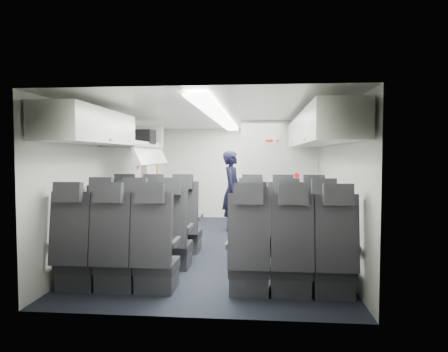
% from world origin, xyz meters
% --- Properties ---
extents(cabin_shell, '(3.41, 6.01, 2.16)m').
position_xyz_m(cabin_shell, '(0.00, 0.00, 1.12)').
color(cabin_shell, black).
rests_on(cabin_shell, ground).
extents(seat_row_front, '(3.33, 0.56, 1.24)m').
position_xyz_m(seat_row_front, '(-0.00, -0.53, 0.40)').
color(seat_row_front, black).
rests_on(seat_row_front, cabin_shell).
extents(seat_row_mid, '(3.33, 0.56, 1.24)m').
position_xyz_m(seat_row_mid, '(-0.00, -1.43, 0.40)').
color(seat_row_mid, black).
rests_on(seat_row_mid, cabin_shell).
extents(seat_row_rear, '(3.33, 0.56, 1.24)m').
position_xyz_m(seat_row_rear, '(-0.00, -2.33, 0.40)').
color(seat_row_rear, black).
rests_on(seat_row_rear, cabin_shell).
extents(overhead_bin_left_rear, '(0.53, 1.80, 0.40)m').
position_xyz_m(overhead_bin_left_rear, '(-1.40, -2.00, 1.86)').
color(overhead_bin_left_rear, white).
rests_on(overhead_bin_left_rear, cabin_shell).
extents(overhead_bin_left_front_open, '(0.64, 1.70, 0.72)m').
position_xyz_m(overhead_bin_left_front_open, '(-1.44, -0.25, 1.74)').
color(overhead_bin_left_front_open, '#9E9E93').
rests_on(overhead_bin_left_front_open, cabin_shell).
extents(overhead_bin_right_rear, '(0.53, 1.80, 0.40)m').
position_xyz_m(overhead_bin_right_rear, '(1.40, -2.00, 1.86)').
color(overhead_bin_right_rear, white).
rests_on(overhead_bin_right_rear, cabin_shell).
extents(overhead_bin_right_front, '(0.53, 1.70, 0.40)m').
position_xyz_m(overhead_bin_right_front, '(1.40, -0.25, 1.86)').
color(overhead_bin_right_front, white).
rests_on(overhead_bin_right_front, cabin_shell).
extents(bulkhead_partition, '(1.40, 0.15, 2.13)m').
position_xyz_m(bulkhead_partition, '(0.98, 0.80, 1.08)').
color(bulkhead_partition, silver).
rests_on(bulkhead_partition, cabin_shell).
extents(galley_unit, '(0.85, 0.52, 1.90)m').
position_xyz_m(galley_unit, '(0.95, 2.72, 0.95)').
color(galley_unit, '#939399').
rests_on(galley_unit, cabin_shell).
extents(boarding_door, '(0.12, 1.27, 1.86)m').
position_xyz_m(boarding_door, '(-1.64, 1.55, 0.95)').
color(boarding_door, silver).
rests_on(boarding_door, cabin_shell).
extents(flight_attendant, '(0.42, 0.61, 1.61)m').
position_xyz_m(flight_attendant, '(0.07, 1.42, 0.80)').
color(flight_attendant, black).
rests_on(flight_attendant, ground).
extents(carry_on_bag, '(0.44, 0.33, 0.25)m').
position_xyz_m(carry_on_bag, '(-1.39, 0.09, 1.83)').
color(carry_on_bag, black).
rests_on(carry_on_bag, overhead_bin_left_front_open).
extents(papers, '(0.18, 0.04, 0.12)m').
position_xyz_m(papers, '(0.26, 1.37, 1.07)').
color(papers, white).
rests_on(papers, flight_attendant).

